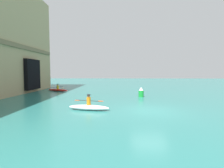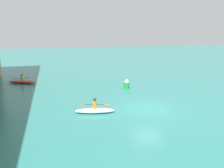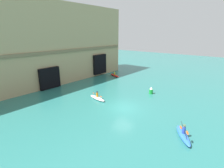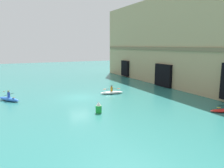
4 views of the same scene
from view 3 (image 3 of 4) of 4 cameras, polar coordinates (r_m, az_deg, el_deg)
ground_plane at (r=21.75m, az=3.63°, el=-7.72°), size 120.00×120.00×0.00m
cliff_bluff at (r=32.86m, az=-25.23°, el=11.46°), size 38.55×8.41×13.86m
kayak_white at (r=24.28m, az=-4.83°, el=-4.52°), size 1.26×3.13×1.15m
kayak_blue at (r=17.16m, az=22.24°, el=-15.13°), size 3.06×2.43×1.23m
kayak_red at (r=37.07m, az=0.82°, el=2.90°), size 2.02×3.41×1.05m
marker_buoy at (r=26.96m, az=12.65°, el=-2.09°), size 0.57×0.57×1.08m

